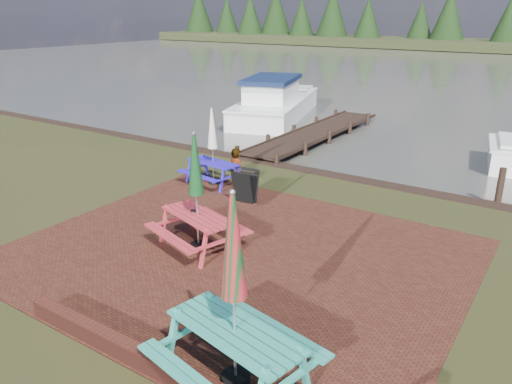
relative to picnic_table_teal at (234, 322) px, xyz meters
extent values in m
plane|color=black|center=(-2.19, 2.10, -0.98)|extent=(120.00, 120.00, 0.00)
cube|color=#3C1913|center=(-2.19, 3.10, -0.97)|extent=(9.00, 7.50, 0.02)
cube|color=#4C1E16|center=(-0.69, -0.50, -0.83)|extent=(6.00, 0.22, 0.30)
cube|color=#424039|center=(-2.19, 39.10, -0.98)|extent=(120.00, 60.00, 0.02)
cube|color=teal|center=(0.00, 0.00, -0.15)|extent=(2.12, 1.17, 0.04)
cube|color=teal|center=(-0.15, -0.74, -0.48)|extent=(2.02, 0.67, 0.04)
cube|color=teal|center=(0.15, 0.74, -0.48)|extent=(2.02, 0.67, 0.04)
cube|color=teal|center=(-0.85, 0.18, -0.56)|extent=(0.44, 1.72, 0.83)
cylinder|color=black|center=(0.00, 0.00, -0.92)|extent=(0.40, 0.40, 0.11)
cylinder|color=#B2B2B7|center=(0.00, 0.00, 0.42)|extent=(0.04, 0.04, 2.79)
cone|color=#AD1825|center=(0.00, 0.00, 1.09)|extent=(0.36, 0.36, 1.39)
cube|color=#B12D34|center=(-3.08, 2.91, -0.23)|extent=(1.94, 1.21, 0.04)
cube|color=#B12D34|center=(-3.28, 2.26, -0.52)|extent=(1.81, 0.77, 0.04)
cube|color=#B12D34|center=(-2.88, 3.57, -0.52)|extent=(1.81, 0.77, 0.04)
cube|color=#B12D34|center=(-3.83, 3.15, -0.60)|extent=(0.54, 1.53, 0.75)
cube|color=#B12D34|center=(-2.33, 2.68, -0.60)|extent=(0.54, 1.53, 0.75)
cylinder|color=black|center=(-3.08, 2.91, -0.93)|extent=(0.36, 0.36, 0.10)
cylinder|color=#B2B2B7|center=(-3.08, 2.91, 0.28)|extent=(0.04, 0.04, 2.52)
cone|color=#103B17|center=(-3.08, 2.91, 0.89)|extent=(0.32, 0.32, 1.26)
cube|color=#2718B5|center=(-5.41, 6.40, -0.32)|extent=(1.68, 0.85, 0.04)
cube|color=#2718B5|center=(-5.50, 5.80, -0.58)|extent=(1.62, 0.44, 0.04)
cube|color=#2718B5|center=(-5.33, 7.01, -0.58)|extent=(1.62, 0.44, 0.04)
cube|color=#2718B5|center=(-6.10, 6.50, -0.65)|extent=(0.27, 1.39, 0.66)
cube|color=#2718B5|center=(-4.72, 6.31, -0.65)|extent=(0.27, 1.39, 0.66)
cylinder|color=black|center=(-5.41, 6.40, -0.93)|extent=(0.32, 0.32, 0.09)
cylinder|color=#B2B2B7|center=(-5.41, 6.40, 0.14)|extent=(0.03, 0.03, 2.23)
cone|color=silver|center=(-5.41, 6.40, 0.67)|extent=(0.29, 0.29, 1.12)
cube|color=black|center=(-3.76, 5.53, -0.53)|extent=(0.57, 0.27, 0.89)
cube|color=black|center=(-3.76, 5.83, -0.53)|extent=(0.57, 0.27, 0.89)
cube|color=black|center=(-3.76, 5.68, -0.10)|extent=(0.55, 0.10, 0.03)
cube|color=black|center=(-5.69, 13.60, -0.86)|extent=(1.60, 9.00, 0.06)
cube|color=black|center=(-6.44, 13.60, -0.81)|extent=(0.08, 9.00, 0.08)
cube|color=black|center=(-4.94, 13.60, -0.81)|extent=(0.08, 9.00, 0.08)
cylinder|color=black|center=(-6.49, 9.10, -1.08)|extent=(0.16, 0.16, 1.00)
cylinder|color=black|center=(-4.89, 9.10, -1.08)|extent=(0.16, 0.16, 1.00)
cube|color=white|center=(-9.40, 16.45, -0.82)|extent=(4.79, 8.17, 1.10)
cube|color=white|center=(-9.40, 16.45, -0.24)|extent=(4.88, 8.33, 0.09)
cube|color=white|center=(-9.13, 15.56, 0.29)|extent=(2.77, 3.66, 0.94)
cube|color=#101C3B|center=(-9.13, 15.56, 0.82)|extent=(3.11, 4.17, 0.20)
cube|color=white|center=(-10.25, 19.26, -0.10)|extent=(2.56, 1.99, 0.11)
imported|color=gray|center=(-5.39, 7.53, -0.15)|extent=(0.68, 0.52, 1.65)
camera|label=1|loc=(3.31, -4.48, 3.85)|focal=35.00mm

